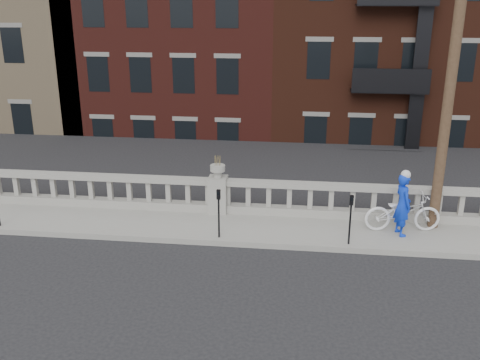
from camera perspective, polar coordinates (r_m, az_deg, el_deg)
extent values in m
plane|color=black|center=(12.77, -5.20, -10.67)|extent=(120.00, 120.00, 0.00)
cube|color=gray|center=(15.37, -2.90, -4.96)|extent=(32.00, 2.20, 0.15)
cube|color=gray|center=(16.15, -2.34, -2.96)|extent=(28.00, 0.34, 0.25)
cube|color=gray|center=(15.87, -2.38, -0.20)|extent=(28.00, 0.34, 0.16)
cube|color=gray|center=(16.00, -2.36, -1.55)|extent=(0.55, 0.55, 1.10)
cylinder|color=gray|center=(15.79, -2.39, 0.66)|extent=(0.24, 0.24, 0.20)
cylinder|color=gray|center=(15.73, -2.40, 1.28)|extent=(0.44, 0.44, 0.18)
cube|color=#605E59|center=(17.64, -2.04, -10.71)|extent=(36.00, 0.50, 5.15)
cube|color=black|center=(38.63, 2.98, 1.49)|extent=(80.00, 44.00, 0.50)
cube|color=#595651|center=(21.87, -5.54, -6.33)|extent=(16.00, 7.00, 4.00)
cube|color=#481914|center=(31.75, -4.95, 11.06)|extent=(10.00, 14.00, 14.00)
cube|color=#3C1A10|center=(31.19, 13.71, 11.86)|extent=(10.00, 14.00, 15.50)
cylinder|color=#422D1E|center=(14.96, 21.99, 13.22)|extent=(0.28, 0.28, 10.00)
cylinder|color=black|center=(14.30, -2.27, -4.10)|extent=(0.05, 0.05, 1.10)
cube|color=black|center=(14.05, -2.31, -1.55)|extent=(0.10, 0.08, 0.26)
cube|color=black|center=(14.00, -2.34, -1.46)|extent=(0.06, 0.01, 0.08)
cylinder|color=black|center=(14.20, 11.64, -4.68)|extent=(0.05, 0.05, 1.10)
cube|color=black|center=(13.94, 11.82, -2.12)|extent=(0.10, 0.08, 0.26)
cube|color=black|center=(13.89, 11.84, -2.03)|extent=(0.06, 0.01, 0.08)
imported|color=white|center=(15.38, 16.96, -3.29)|extent=(2.14, 0.96, 1.09)
imported|color=#0E33D3|center=(15.01, 16.96, -2.53)|extent=(0.58, 0.72, 1.73)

